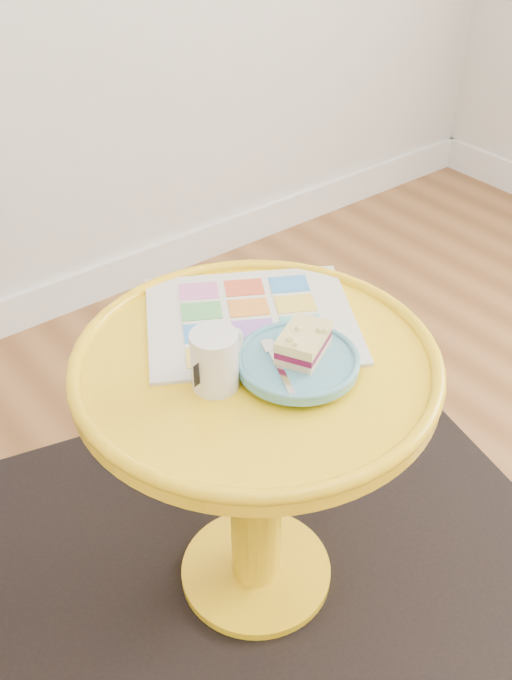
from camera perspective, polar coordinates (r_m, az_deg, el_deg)
rug at (r=1.65m, az=-0.00°, el=-17.21°), size 1.52×1.37×0.01m
side_table at (r=1.34m, az=-0.00°, el=-6.91°), size 0.60×0.60×0.57m
newspaper at (r=1.32m, az=-0.37°, el=1.54°), size 0.46×0.44×0.01m
mug at (r=1.15m, az=-3.06°, el=-1.37°), size 0.11×0.07×0.10m
plate at (r=1.20m, az=3.16°, el=-1.69°), size 0.19×0.19×0.02m
cake_slice at (r=1.19m, az=3.60°, el=-0.19°), size 0.11×0.10×0.04m
fork at (r=1.17m, az=1.67°, el=-1.91°), size 0.07×0.14×0.00m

